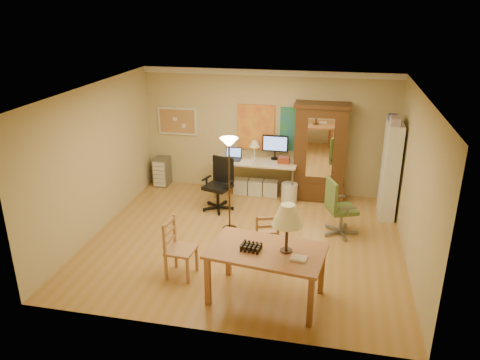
% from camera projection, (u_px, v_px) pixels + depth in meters
% --- Properties ---
extents(floor, '(5.50, 5.50, 0.00)m').
position_uv_depth(floor, '(245.00, 241.00, 8.41)').
color(floor, '#AE7E3E').
rests_on(floor, ground).
extents(crown_molding, '(5.50, 0.08, 0.12)m').
position_uv_depth(crown_molding, '(269.00, 73.00, 9.71)').
color(crown_molding, white).
rests_on(crown_molding, floor).
extents(corkboard, '(0.90, 0.04, 0.62)m').
position_uv_depth(corkboard, '(178.00, 121.00, 10.52)').
color(corkboard, tan).
rests_on(corkboard, floor).
extents(art_panel_left, '(0.80, 0.04, 1.00)m').
position_uv_depth(art_panel_left, '(256.00, 127.00, 10.19)').
color(art_panel_left, yellow).
rests_on(art_panel_left, floor).
extents(art_panel_right, '(0.75, 0.04, 0.95)m').
position_uv_depth(art_panel_right, '(297.00, 130.00, 10.02)').
color(art_panel_right, '#2A6BA9').
rests_on(art_panel_right, floor).
extents(dining_table, '(1.72, 1.17, 1.51)m').
position_uv_depth(dining_table, '(274.00, 241.00, 6.44)').
color(dining_table, '#995C32').
rests_on(dining_table, floor).
extents(ladder_chair_back, '(0.51, 0.50, 0.87)m').
position_uv_depth(ladder_chair_back, '(266.00, 238.00, 7.66)').
color(ladder_chair_back, '#A4704B').
rests_on(ladder_chair_back, floor).
extents(ladder_chair_left, '(0.45, 0.47, 0.94)m').
position_uv_depth(ladder_chair_left, '(179.00, 250.00, 7.22)').
color(ladder_chair_left, '#A4704B').
rests_on(ladder_chair_left, floor).
extents(torchiere_lamp, '(0.33, 0.33, 1.79)m').
position_uv_depth(torchiere_lamp, '(229.00, 157.00, 8.32)').
color(torchiere_lamp, '#3B2817').
rests_on(torchiere_lamp, floor).
extents(computer_desk, '(1.78, 0.78, 1.35)m').
position_uv_depth(computer_desk, '(257.00, 174.00, 10.24)').
color(computer_desk, beige).
rests_on(computer_desk, floor).
extents(office_chair_black, '(0.66, 0.66, 1.07)m').
position_uv_depth(office_chair_black, '(219.00, 196.00, 9.61)').
color(office_chair_black, black).
rests_on(office_chair_black, floor).
extents(office_chair_green, '(0.66, 0.66, 1.07)m').
position_uv_depth(office_chair_green, '(339.00, 220.00, 8.57)').
color(office_chair_green, slate).
rests_on(office_chair_green, floor).
extents(drawer_cart, '(0.33, 0.40, 0.66)m').
position_uv_depth(drawer_cart, '(162.00, 172.00, 10.84)').
color(drawer_cart, slate).
rests_on(drawer_cart, floor).
extents(armoire, '(1.14, 0.54, 2.09)m').
position_uv_depth(armoire, '(320.00, 158.00, 9.90)').
color(armoire, '#36190E').
rests_on(armoire, floor).
extents(bookshelf, '(0.28, 0.76, 1.90)m').
position_uv_depth(bookshelf, '(390.00, 171.00, 9.11)').
color(bookshelf, white).
rests_on(bookshelf, floor).
extents(wastebin, '(0.34, 0.34, 0.43)m').
position_uv_depth(wastebin, '(289.00, 193.00, 9.94)').
color(wastebin, silver).
rests_on(wastebin, floor).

